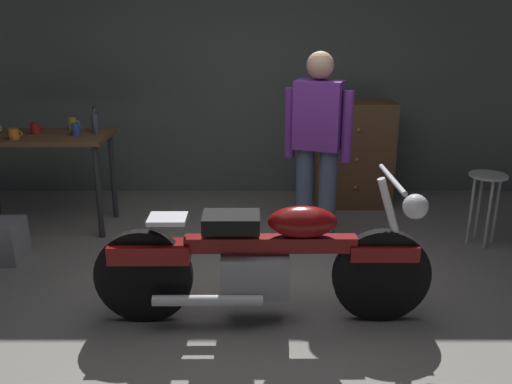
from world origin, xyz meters
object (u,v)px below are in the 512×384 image
motorcycle (265,258)px  shop_stool (486,190)px  mug_red_diner (34,128)px  mug_yellow_tall (72,124)px  bottle (94,123)px  mug_blue_enamel (75,129)px  person_standing (317,143)px  wooden_dresser (352,154)px  mug_orange_travel (13,134)px

motorcycle → shop_stool: motorcycle is taller
mug_red_diner → mug_yellow_tall: mug_yellow_tall is taller
mug_red_diner → bottle: 0.55m
motorcycle → mug_red_diner: mug_red_diner is taller
motorcycle → mug_yellow_tall: bearing=132.9°
shop_stool → mug_yellow_tall: 3.81m
shop_stool → mug_blue_enamel: bearing=174.2°
person_standing → mug_red_diner: 2.58m
person_standing → motorcycle: bearing=90.2°
mug_yellow_tall → person_standing: bearing=-16.9°
wooden_dresser → bottle: bearing=-166.3°
wooden_dresser → mug_orange_travel: 3.28m
shop_stool → mug_red_diner: 4.07m
motorcycle → bottle: 2.40m
person_standing → mug_blue_enamel: size_ratio=15.02×
mug_orange_travel → mug_blue_enamel: mug_blue_enamel is taller
motorcycle → wooden_dresser: wooden_dresser is taller
motorcycle → mug_yellow_tall: (-1.80, 1.91, 0.51)m
person_standing → shop_stool: (1.48, 0.05, -0.43)m
shop_stool → bottle: bearing=172.3°
mug_orange_travel → mug_blue_enamel: size_ratio=1.09×
wooden_dresser → mug_orange_travel: (-3.14, -0.88, 0.40)m
mug_red_diner → bottle: bottle is taller
person_standing → mug_orange_travel: 2.64m
person_standing → shop_stool: size_ratio=2.61×
wooden_dresser → mug_red_diner: bearing=-168.2°
mug_yellow_tall → shop_stool: bearing=-9.6°
mug_blue_enamel → bottle: size_ratio=0.46×
mug_blue_enamel → mug_orange_travel: bearing=-161.4°
mug_blue_enamel → bottle: bottle is taller
shop_stool → mug_orange_travel: mug_orange_travel is taller
wooden_dresser → mug_yellow_tall: (-2.76, -0.45, 0.41)m
shop_stool → mug_yellow_tall: mug_yellow_tall is taller
wooden_dresser → mug_yellow_tall: size_ratio=9.79×
mug_blue_enamel → mug_yellow_tall: 0.29m
person_standing → mug_red_diner: bearing=9.2°
mug_orange_travel → mug_blue_enamel: bearing=18.6°
motorcycle → mug_orange_travel: bearing=145.4°
wooden_dresser → bottle: bottle is taller
bottle → mug_red_diner: bearing=-176.8°
person_standing → mug_orange_travel: (-2.63, 0.26, 0.02)m
person_standing → mug_yellow_tall: size_ratio=14.86×
mug_blue_enamel → bottle: bearing=35.5°
motorcycle → mug_blue_enamel: bearing=135.3°
wooden_dresser → mug_yellow_tall: wooden_dresser is taller
mug_red_diner → person_standing: bearing=-11.0°
shop_stool → mug_yellow_tall: (-3.73, 0.63, 0.46)m
mug_orange_travel → bottle: bottle is taller
mug_orange_travel → motorcycle: bearing=-34.3°
mug_red_diner → mug_blue_enamel: bearing=-10.7°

